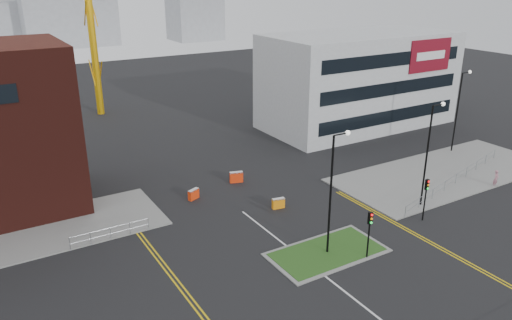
{
  "coord_description": "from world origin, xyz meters",
  "views": [
    {
      "loc": [
        -18.77,
        -16.45,
        19.22
      ],
      "look_at": [
        0.62,
        15.81,
        5.0
      ],
      "focal_mm": 35.0,
      "sensor_mm": 36.0,
      "label": 1
    }
  ],
  "objects": [
    {
      "name": "streetlamp_right_far",
      "position": [
        28.22,
        18.0,
        5.41
      ],
      "size": [
        1.46,
        0.36,
        9.18
      ],
      "color": "black",
      "rests_on": "ground"
    },
    {
      "name": "barrier_right",
      "position": [
        2.65,
        22.9,
        0.58
      ],
      "size": [
        1.34,
        0.77,
        1.07
      ],
      "color": "#F2340D",
      "rests_on": "ground"
    },
    {
      "name": "traffic_light_right",
      "position": [
        12.0,
        7.98,
        2.57
      ],
      "size": [
        0.28,
        0.33,
        3.65
      ],
      "color": "black",
      "rests_on": "ground"
    },
    {
      "name": "barrier_left",
      "position": [
        -2.52,
        21.49,
        0.51
      ],
      "size": [
        1.17,
        0.8,
        0.94
      ],
      "color": "#FC380E",
      "rests_on": "ground"
    },
    {
      "name": "streetlamp_island",
      "position": [
        2.22,
        8.0,
        5.41
      ],
      "size": [
        1.46,
        0.36,
        9.18
      ],
      "color": "black",
      "rests_on": "ground"
    },
    {
      "name": "yellow_left_a",
      "position": [
        -9.0,
        10.0,
        0.01
      ],
      "size": [
        0.12,
        24.0,
        0.01
      ],
      "primitive_type": "cube",
      "color": "gold",
      "rests_on": "ground"
    },
    {
      "name": "yellow_right_a",
      "position": [
        9.5,
        6.0,
        0.01
      ],
      "size": [
        0.12,
        20.0,
        0.01
      ],
      "primitive_type": "cube",
      "color": "gold",
      "rests_on": "ground"
    },
    {
      "name": "traffic_light_island",
      "position": [
        4.0,
        5.98,
        2.57
      ],
      "size": [
        0.28,
        0.33,
        3.65
      ],
      "color": "black",
      "rests_on": "ground"
    },
    {
      "name": "office_block",
      "position": [
        26.01,
        31.97,
        6.0
      ],
      "size": [
        25.0,
        12.2,
        12.0
      ],
      "color": "#B4B7B9",
      "rests_on": "ground"
    },
    {
      "name": "centre_line",
      "position": [
        0.0,
        2.0,
        0.01
      ],
      "size": [
        0.15,
        30.0,
        0.01
      ],
      "primitive_type": "cube",
      "color": "silver",
      "rests_on": "ground"
    },
    {
      "name": "streetlamp_right_near",
      "position": [
        14.22,
        10.0,
        5.41
      ],
      "size": [
        1.46,
        0.36,
        9.18
      ],
      "color": "black",
      "rests_on": "ground"
    },
    {
      "name": "pedestrian",
      "position": [
        23.27,
        9.2,
        0.84
      ],
      "size": [
        0.67,
        0.5,
        1.68
      ],
      "primitive_type": "imported",
      "rotation": [
        0.0,
        0.0,
        0.17
      ],
      "color": "#B87786",
      "rests_on": "ground"
    },
    {
      "name": "barrier_mid",
      "position": [
        3.0,
        16.0,
        0.5
      ],
      "size": [
        1.15,
        0.55,
        0.93
      ],
      "color": "orange",
      "rests_on": "ground"
    },
    {
      "name": "grass_island",
      "position": [
        2.0,
        8.0,
        0.06
      ],
      "size": [
        8.0,
        4.0,
        0.12
      ],
      "primitive_type": "cube",
      "color": "#274F1A",
      "rests_on": "ground"
    },
    {
      "name": "railing_left",
      "position": [
        -11.0,
        18.0,
        0.74
      ],
      "size": [
        6.05,
        0.05,
        1.1
      ],
      "color": "gray",
      "rests_on": "ground"
    },
    {
      "name": "pavement_right",
      "position": [
        22.0,
        14.0,
        0.06
      ],
      "size": [
        24.0,
        10.0,
        0.12
      ],
      "primitive_type": "cube",
      "color": "slate",
      "rests_on": "ground"
    },
    {
      "name": "railing_right",
      "position": [
        20.5,
        11.5,
        0.78
      ],
      "size": [
        19.05,
        5.05,
        1.1
      ],
      "color": "gray",
      "rests_on": "ground"
    },
    {
      "name": "skyline_b",
      "position": [
        10.0,
        130.0,
        8.0
      ],
      "size": [
        24.0,
        12.0,
        16.0
      ],
      "primitive_type": "cube",
      "color": "gray",
      "rests_on": "ground"
    },
    {
      "name": "island_kerb",
      "position": [
        2.0,
        8.0,
        0.04
      ],
      "size": [
        8.6,
        4.6,
        0.08
      ],
      "primitive_type": "cube",
      "color": "slate",
      "rests_on": "ground"
    },
    {
      "name": "yellow_right_b",
      "position": [
        9.8,
        6.0,
        0.01
      ],
      "size": [
        0.12,
        20.0,
        0.01
      ],
      "primitive_type": "cube",
      "color": "gold",
      "rests_on": "ground"
    },
    {
      "name": "yellow_left_b",
      "position": [
        -8.7,
        10.0,
        0.01
      ],
      "size": [
        0.12,
        24.0,
        0.01
      ],
      "primitive_type": "cube",
      "color": "gold",
      "rests_on": "ground"
    }
  ]
}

